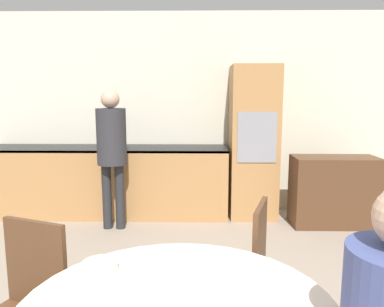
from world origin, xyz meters
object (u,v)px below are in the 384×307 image
(bowl_centre, at_px, (100,266))
(oven_unit, at_px, (253,142))
(person_standing, at_px, (112,144))
(bowl_near, at_px, (166,255))
(cup, at_px, (148,270))
(chair_far_right, at_px, (243,267))
(sideboard, at_px, (334,191))
(chair_far_left, at_px, (24,303))

(bowl_centre, bearing_deg, oven_unit, 69.59)
(person_standing, relative_size, bowl_near, 10.74)
(person_standing, xyz_separation_m, bowl_near, (0.82, -2.43, -0.23))
(oven_unit, relative_size, cup, 20.32)
(oven_unit, xyz_separation_m, chair_far_right, (-0.42, -2.55, -0.44))
(bowl_near, bearing_deg, sideboard, 55.79)
(chair_far_right, relative_size, bowl_near, 6.12)
(sideboard, xyz_separation_m, chair_far_right, (-1.33, -2.19, 0.10))
(person_standing, bearing_deg, cup, -73.98)
(person_standing, distance_m, bowl_near, 2.57)
(oven_unit, distance_m, cup, 3.29)
(chair_far_left, xyz_separation_m, cup, (0.65, -0.19, 0.28))
(chair_far_right, bearing_deg, oven_unit, -171.80)
(cup, bearing_deg, oven_unit, 73.90)
(oven_unit, xyz_separation_m, bowl_near, (-0.85, -2.94, -0.19))
(oven_unit, distance_m, chair_far_left, 3.38)
(chair_far_left, height_order, cup, chair_far_left)
(chair_far_right, bearing_deg, sideboard, 166.27)
(bowl_centre, bearing_deg, chair_far_right, 35.72)
(person_standing, distance_m, cup, 2.76)
(oven_unit, distance_m, bowl_centre, 3.28)
(cup, bearing_deg, chair_far_right, 50.89)
(oven_unit, height_order, cup, oven_unit)
(chair_far_right, bearing_deg, bowl_near, -29.97)
(oven_unit, relative_size, sideboard, 1.94)
(chair_far_right, xyz_separation_m, bowl_centre, (-0.73, -0.52, 0.25))
(chair_far_left, bearing_deg, person_standing, 113.18)
(sideboard, distance_m, bowl_near, 3.15)
(bowl_near, bearing_deg, cup, -106.69)
(chair_far_right, bearing_deg, cup, -21.62)
(cup, xyz_separation_m, bowl_centre, (-0.23, 0.09, -0.02))
(person_standing, bearing_deg, bowl_near, -71.29)
(sideboard, distance_m, chair_far_left, 3.60)
(chair_far_right, xyz_separation_m, cup, (-0.49, -0.61, 0.28))
(sideboard, bearing_deg, person_standing, -176.47)
(chair_far_left, distance_m, bowl_centre, 0.50)
(chair_far_left, relative_size, bowl_near, 6.12)
(oven_unit, xyz_separation_m, cup, (-0.91, -3.16, -0.16))
(chair_far_right, distance_m, bowl_centre, 0.93)
(oven_unit, relative_size, bowl_centre, 11.45)
(chair_far_right, xyz_separation_m, bowl_near, (-0.43, -0.40, 0.25))
(chair_far_left, height_order, bowl_centre, chair_far_left)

